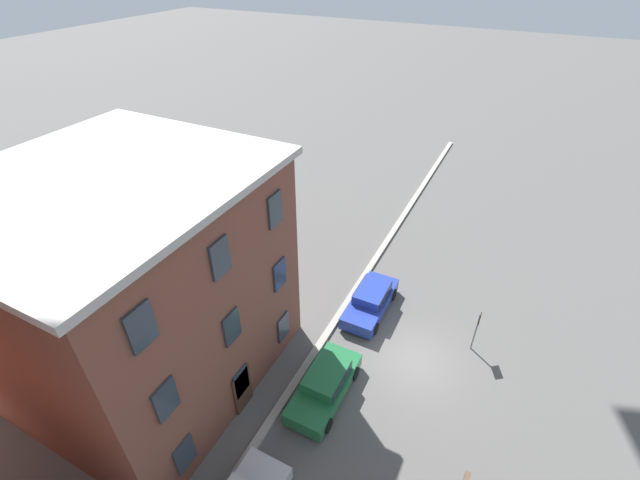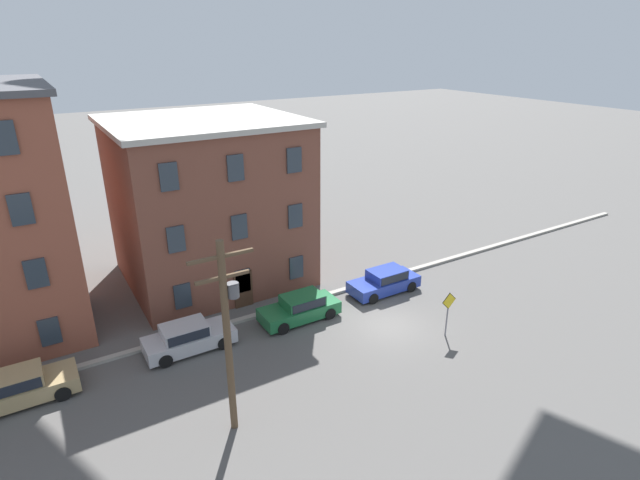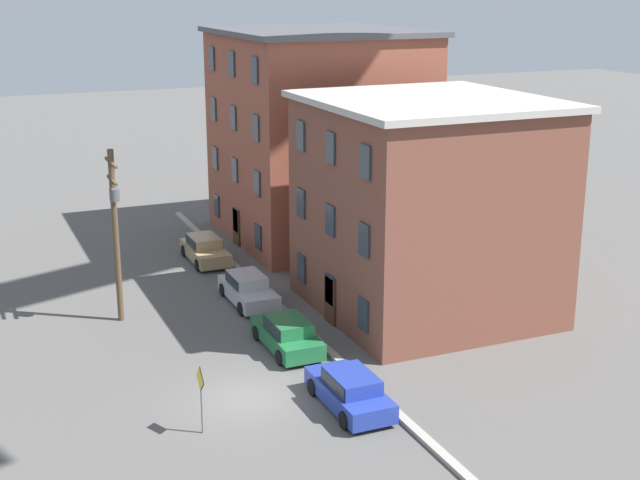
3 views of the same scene
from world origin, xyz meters
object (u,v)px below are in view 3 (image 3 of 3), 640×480
at_px(car_tan, 205,248).
at_px(caution_sign, 201,389).
at_px(utility_pole, 115,226).
at_px(car_green, 288,333).
at_px(car_silver, 248,288).
at_px(car_blue, 350,389).

distance_m(car_tan, caution_sign, 19.99).
distance_m(car_tan, utility_pole, 10.22).
bearing_deg(car_green, caution_sign, -43.63).
bearing_deg(car_green, car_silver, 176.91).
distance_m(car_silver, car_green, 6.20).
height_order(car_green, utility_pole, utility_pole).
height_order(car_tan, car_silver, same).
bearing_deg(car_tan, car_silver, 0.44).
bearing_deg(car_silver, utility_pole, -90.50).
relative_size(caution_sign, utility_pole, 0.31).
height_order(car_silver, utility_pole, utility_pole).
distance_m(car_silver, caution_sign, 13.20).
bearing_deg(car_tan, car_green, -1.18).
relative_size(car_silver, car_blue, 1.00).
bearing_deg(caution_sign, car_green, 136.37).
distance_m(car_green, caution_sign, 7.87).
bearing_deg(car_blue, car_green, -178.55).
xyz_separation_m(car_silver, car_green, (6.20, -0.33, 0.00)).
bearing_deg(car_tan, utility_pole, -40.33).
bearing_deg(car_blue, utility_pole, -153.79).
distance_m(caution_sign, utility_pole, 12.25).
relative_size(car_tan, car_green, 1.00).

